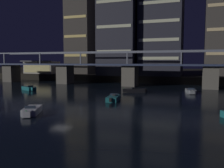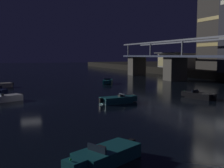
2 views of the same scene
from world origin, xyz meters
name	(u,v)px [view 1 (image 1 of 2)]	position (x,y,z in m)	size (l,w,h in m)	color
ground_plane	(60,110)	(0.00, 0.00, 0.00)	(400.00, 400.00, 0.00)	black
far_riverbank	(158,73)	(0.00, 83.12, 1.10)	(240.00, 80.00, 2.20)	black
river_bridge	(130,71)	(0.00, 35.11, 4.05)	(87.24, 6.40, 9.38)	#605B51
tower_west_low	(80,28)	(-23.25, 51.09, 18.82)	(9.31, 8.27, 33.55)	#38332D
tower_west_tall	(121,17)	(-6.94, 47.91, 21.04)	(11.91, 13.92, 37.99)	#282833
tower_central	(161,32)	(6.16, 49.17, 15.82)	(12.81, 11.63, 27.53)	#282833
tower_east_tall	(223,19)	(23.82, 50.58, 19.12)	(9.65, 8.75, 34.13)	#423D38
waterfront_pavilion	(42,67)	(-37.42, 47.03, 4.44)	(12.40, 7.40, 4.70)	#B2AD9E
speedboat_near_left	(113,98)	(4.10, 10.18, 0.41)	(2.32, 5.23, 1.16)	#196066
speedboat_near_center	(29,88)	(-19.51, 17.70, 0.41)	(4.96, 3.37, 1.16)	#196066
speedboat_near_right	(135,90)	(4.76, 22.11, 0.41)	(5.16, 2.87, 1.16)	black
speedboat_mid_center	(191,91)	(16.16, 25.04, 0.41)	(2.45, 5.23, 1.16)	gray
speedboat_mid_right	(32,111)	(-2.33, -3.07, 0.41)	(3.23, 5.02, 1.16)	silver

